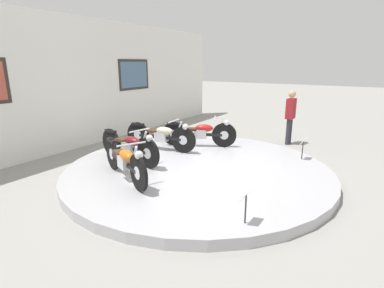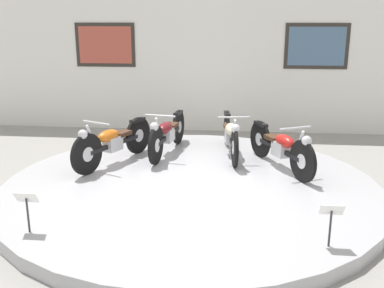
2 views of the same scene
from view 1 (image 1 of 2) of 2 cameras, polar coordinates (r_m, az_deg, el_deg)
The scene contains 10 objects.
ground_plane at distance 6.65m, azimuth 1.09°, elevation -5.69°, with size 60.00×60.00×0.00m, color gray.
display_platform at distance 6.62m, azimuth 1.09°, elevation -4.95°, with size 5.70×5.70×0.18m, color #ADADB2.
back_wall at distance 9.04m, azimuth -21.99°, elevation 10.55°, with size 14.00×0.22×3.61m.
motorcycle_orange at distance 5.86m, azimuth -12.66°, elevation -2.96°, with size 0.89×1.86×0.81m.
motorcycle_maroon at distance 6.88m, azimuth -11.82°, elevation -0.22°, with size 0.54×2.00×0.81m.
motorcycle_cream at distance 7.72m, azimuth -5.88°, elevation 1.73°, with size 0.54×2.01×0.81m.
motorcycle_red at distance 8.03m, azimuth 1.62°, elevation 2.27°, with size 0.92×1.83×0.80m.
info_placard_front_left at distance 4.27m, azimuth 10.26°, elevation -10.31°, with size 0.26×0.11×0.51m.
info_placard_front_centre at distance 7.40m, azimuth 20.40°, elevation -0.00°, with size 0.26×0.11×0.51m.
visitor_standing at distance 9.33m, azimuth 18.23°, elevation 5.39°, with size 0.36×0.22×1.61m.
Camera 1 is at (-5.32, -3.20, 2.37)m, focal length 28.00 mm.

